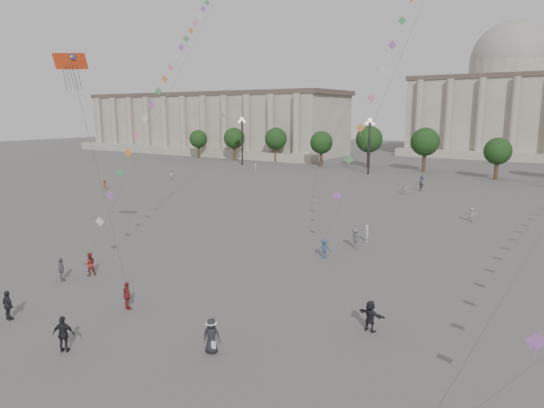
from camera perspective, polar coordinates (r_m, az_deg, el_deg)
The scene contains 25 objects.
ground at distance 28.92m, azimuth -15.71°, elevation -13.61°, with size 360.00×360.00×0.00m, color #53504E.
hall_west at distance 146.20m, azimuth -7.40°, elevation 9.40°, with size 84.00×26.22×17.20m.
hall_central at distance 147.58m, azimuth 25.96°, elevation 10.69°, with size 48.30×34.30×35.50m.
tree_row at distance 97.29m, azimuth 21.41°, elevation 6.30°, with size 137.12×5.12×8.00m.
lamp_post_far_west at distance 108.81m, azimuth -3.56°, elevation 8.45°, with size 2.00×0.90×10.65m.
lamp_post_mid_west at distance 93.93m, azimuth 11.39°, elevation 7.89°, with size 2.00×0.90×10.65m.
person_crowd_0 at distance 82.87m, azimuth 17.19°, elevation 2.70°, with size 0.92×0.38×1.57m, color navy.
person_crowd_1 at distance 87.32m, azimuth -11.74°, elevation 3.42°, with size 0.87×0.67×1.78m, color #B9B9B5.
person_crowd_2 at distance 77.98m, azimuth -19.07°, elevation 2.14°, with size 1.07×0.62×1.66m, color brown.
person_crowd_3 at distance 27.48m, azimuth 11.49°, elevation -12.78°, with size 1.60×0.51×1.73m, color black.
person_crowd_4 at distance 72.79m, azimuth 15.30°, elevation 1.74°, with size 1.47×0.47×1.58m, color beige.
person_crowd_6 at distance 42.85m, azimuth 9.75°, elevation -4.00°, with size 1.20×0.69×1.86m, color #58595C.
person_crowd_7 at distance 56.98m, azimuth 22.41°, elevation -1.15°, with size 1.43×0.45×1.54m, color silver.
person_crowd_10 at distance 97.69m, azimuth -1.96°, elevation 4.34°, with size 0.58×0.38×1.59m, color #B0B1AD.
person_crowd_12 at distance 76.59m, azimuth 17.14°, elevation 2.14°, with size 1.62×0.52×1.75m, color slate.
person_crowd_13 at distance 45.34m, azimuth 11.11°, elevation -3.41°, with size 0.57×0.38×1.57m, color silver.
tourist_0 at distance 30.90m, azimuth -16.68°, elevation -10.30°, with size 1.02×0.42×1.74m, color maroon.
tourist_1 at distance 32.04m, azimuth -28.63°, elevation -10.43°, with size 1.02×0.43×1.75m, color #222327.
tourist_3 at distance 37.41m, azimuth -23.53°, elevation -7.09°, with size 0.99×0.41×1.69m, color slate.
tourist_4 at distance 26.87m, azimuth -23.31°, elevation -13.88°, with size 1.09×0.46×1.87m, color black.
kite_flyer_0 at distance 37.93m, azimuth -20.66°, elevation -6.62°, with size 0.83×0.65×1.71m, color maroon.
kite_flyer_1 at distance 39.73m, azimuth 6.18°, elevation -5.25°, with size 1.06×0.61×1.63m, color navy.
hat_person at distance 24.89m, azimuth -7.13°, elevation -15.08°, with size 1.02×0.84×1.78m.
dragon_kite at distance 35.98m, azimuth -22.50°, elevation 14.02°, with size 4.64×1.92×15.38m.
kite_train_west at distance 62.54m, azimuth -9.28°, elevation 19.37°, with size 22.86×46.64×64.09m.
Camera 1 is at (20.28, -16.94, 11.75)m, focal length 32.00 mm.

